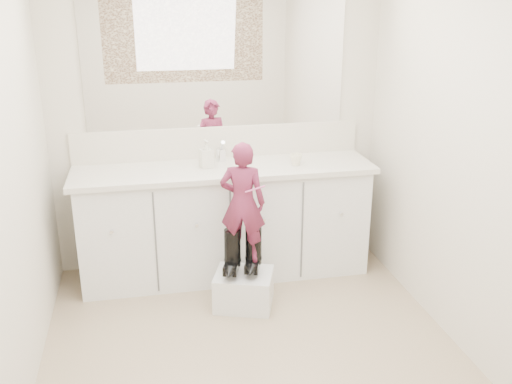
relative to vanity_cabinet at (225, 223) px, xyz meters
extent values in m
plane|color=#91795F|center=(0.00, -1.23, -0.42)|extent=(3.00, 3.00, 0.00)
plane|color=beige|center=(0.00, 0.27, 0.77)|extent=(2.60, 0.00, 2.60)
plane|color=beige|center=(0.00, -2.73, 0.77)|extent=(2.60, 0.00, 2.60)
plane|color=beige|center=(-1.30, -1.23, 0.78)|extent=(0.00, 3.00, 3.00)
plane|color=beige|center=(1.30, -1.23, 0.78)|extent=(0.00, 3.00, 3.00)
cube|color=silver|center=(0.00, 0.00, 0.00)|extent=(2.20, 0.55, 0.85)
cube|color=beige|center=(0.00, -0.01, 0.45)|extent=(2.28, 0.58, 0.04)
cube|color=beige|center=(0.00, 0.26, 0.59)|extent=(2.28, 0.03, 0.25)
cube|color=white|center=(0.00, 0.26, 1.22)|extent=(2.00, 0.02, 1.00)
cube|color=#472819|center=(0.00, -2.71, 1.22)|extent=(2.00, 0.01, 1.20)
cylinder|color=silver|center=(0.00, 0.15, 0.52)|extent=(0.08, 0.08, 0.10)
imported|color=#EEE6BE|center=(0.54, -0.08, 0.51)|extent=(0.12, 0.12, 0.09)
imported|color=beige|center=(-0.13, 0.01, 0.57)|extent=(0.11, 0.11, 0.21)
cube|color=silver|center=(0.05, -0.55, -0.30)|extent=(0.49, 0.44, 0.26)
imported|color=#A6335C|center=(0.05, -0.53, 0.36)|extent=(0.36, 0.29, 0.86)
cylinder|color=#D65393|center=(0.12, -0.61, 0.48)|extent=(0.13, 0.06, 0.06)
camera|label=1|loc=(-0.60, -4.11, 1.72)|focal=40.00mm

